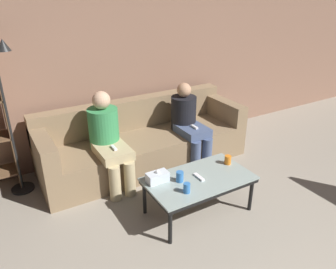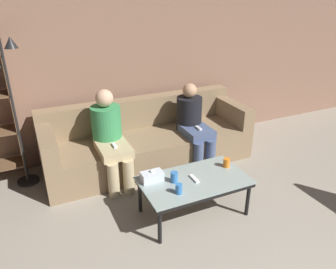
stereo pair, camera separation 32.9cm
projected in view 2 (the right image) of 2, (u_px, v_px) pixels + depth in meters
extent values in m
cube|color=#8C6651|center=(132.00, 60.00, 4.41)|extent=(12.00, 0.06, 2.60)
cube|color=#897051|center=(149.00, 149.00, 4.38)|extent=(2.71, 0.90, 0.43)
cube|color=#897051|center=(139.00, 112.00, 4.50)|extent=(2.71, 0.20, 0.40)
cube|color=#897051|center=(46.00, 143.00, 3.75)|extent=(0.18, 0.90, 0.28)
cube|color=#897051|center=(230.00, 111.00, 4.72)|extent=(0.18, 0.90, 0.28)
cube|color=#8C9E99|center=(194.00, 180.00, 3.32)|extent=(1.10, 0.62, 0.02)
cube|color=black|center=(194.00, 182.00, 3.34)|extent=(1.07, 0.61, 0.04)
cylinder|color=black|center=(160.00, 227.00, 3.01)|extent=(0.04, 0.04, 0.36)
cylinder|color=black|center=(248.00, 200.00, 3.39)|extent=(0.04, 0.04, 0.36)
cylinder|color=black|center=(140.00, 197.00, 3.45)|extent=(0.04, 0.04, 0.36)
cylinder|color=black|center=(220.00, 176.00, 3.83)|extent=(0.04, 0.04, 0.36)
cylinder|color=#3372BF|center=(179.00, 189.00, 3.08)|extent=(0.07, 0.07, 0.10)
cylinder|color=#3372BF|center=(174.00, 177.00, 3.26)|extent=(0.07, 0.07, 0.11)
cylinder|color=orange|center=(226.00, 163.00, 3.53)|extent=(0.07, 0.07, 0.10)
cube|color=silver|center=(152.00, 176.00, 3.28)|extent=(0.22, 0.12, 0.10)
sphere|color=white|center=(152.00, 171.00, 3.25)|extent=(0.04, 0.04, 0.04)
cube|color=white|center=(194.00, 178.00, 3.32)|extent=(0.04, 0.15, 0.02)
cube|color=brown|center=(14.00, 111.00, 3.81)|extent=(0.02, 0.32, 1.76)
cylinder|color=black|center=(29.00, 181.00, 4.04)|extent=(0.26, 0.26, 0.02)
cylinder|color=black|center=(15.00, 117.00, 3.69)|extent=(0.03, 0.03, 1.72)
cone|color=black|center=(10.00, 42.00, 3.39)|extent=(0.14, 0.14, 0.12)
cylinder|color=tan|center=(114.00, 180.00, 3.68)|extent=(0.13, 0.13, 0.43)
cylinder|color=tan|center=(129.00, 177.00, 3.75)|extent=(0.13, 0.13, 0.43)
cube|color=tan|center=(114.00, 149.00, 3.81)|extent=(0.35, 0.49, 0.10)
cylinder|color=#388E51|center=(107.00, 126.00, 3.94)|extent=(0.35, 0.35, 0.49)
sphere|color=#DBAD89|center=(104.00, 98.00, 3.79)|extent=(0.21, 0.21, 0.21)
cube|color=white|center=(114.00, 145.00, 3.75)|extent=(0.04, 0.12, 0.02)
cylinder|color=#47567A|center=(198.00, 158.00, 4.16)|extent=(0.13, 0.13, 0.43)
cylinder|color=#47567A|center=(210.00, 155.00, 4.23)|extent=(0.13, 0.13, 0.43)
cube|color=#47567A|center=(197.00, 131.00, 4.26)|extent=(0.34, 0.44, 0.10)
cylinder|color=black|center=(189.00, 114.00, 4.37)|extent=(0.34, 0.34, 0.45)
sphere|color=tan|center=(190.00, 91.00, 4.24)|extent=(0.19, 0.19, 0.19)
cube|color=white|center=(199.00, 128.00, 4.20)|extent=(0.04, 0.12, 0.02)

